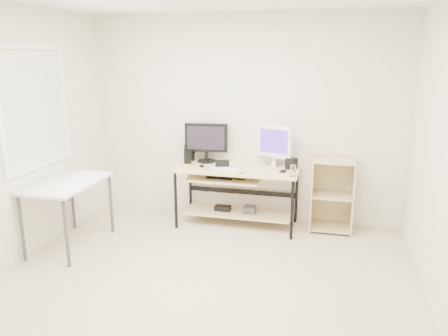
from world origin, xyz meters
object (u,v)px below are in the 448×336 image
at_px(black_monitor, 206,140).
at_px(white_imac, 274,142).
at_px(desk, 235,184).
at_px(shelf_unit, 332,194).
at_px(audio_controller, 188,156).
at_px(side_table, 67,189).

xyz_separation_m(black_monitor, white_imac, (0.87, 0.00, 0.01)).
bearing_deg(desk, shelf_unit, 7.77).
relative_size(white_imac, audio_controller, 2.85).
bearing_deg(desk, side_table, -147.35).
relative_size(side_table, black_monitor, 1.81).
relative_size(desk, white_imac, 2.87).
xyz_separation_m(side_table, shelf_unit, (2.83, 1.22, -0.22)).
bearing_deg(black_monitor, shelf_unit, -7.04).
distance_m(desk, side_table, 1.97).
bearing_deg(white_imac, side_table, -125.07).
distance_m(desk, white_imac, 0.70).
bearing_deg(side_table, desk, 32.65).
distance_m(desk, shelf_unit, 1.19).
bearing_deg(side_table, white_imac, 30.82).
distance_m(side_table, shelf_unit, 3.09).
height_order(shelf_unit, black_monitor, black_monitor).
relative_size(desk, audio_controller, 8.18).
bearing_deg(shelf_unit, white_imac, 177.61).
height_order(shelf_unit, white_imac, white_imac).
xyz_separation_m(shelf_unit, black_monitor, (-1.60, 0.03, 0.59)).
bearing_deg(desk, black_monitor, 156.00).
height_order(shelf_unit, audio_controller, audio_controller).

